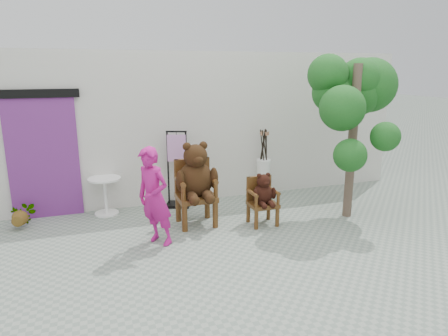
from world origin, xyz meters
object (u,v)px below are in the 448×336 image
object	(u,v)px
person	(155,197)
tree	(352,93)
stool_bucket	(264,168)
cafe_table	(105,192)
chair_big	(196,179)
chair_small	(263,195)
display_stand	(178,178)

from	to	relation	value
person	tree	world-z (taller)	tree
stool_bucket	person	bearing A→B (deg)	-146.66
cafe_table	stool_bucket	xyz separation A→B (m)	(3.22, -0.00, 0.20)
chair_big	stool_bucket	distance (m)	2.04
chair_big	cafe_table	bearing A→B (deg)	144.87
cafe_table	stool_bucket	world-z (taller)	stool_bucket
tree	chair_small	bearing A→B (deg)	-177.26
person	cafe_table	size ratio (longest dim) A/B	2.22
chair_big	stool_bucket	world-z (taller)	chair_big
chair_small	stool_bucket	world-z (taller)	stool_bucket
chair_big	chair_small	bearing A→B (deg)	-18.45
display_stand	cafe_table	bearing A→B (deg)	-159.49
cafe_table	tree	world-z (taller)	tree
chair_big	chair_small	world-z (taller)	chair_big
display_stand	tree	xyz separation A→B (m)	(2.94, -1.32, 1.65)
chair_big	person	bearing A→B (deg)	-141.38
tree	chair_big	bearing A→B (deg)	174.30
chair_big	display_stand	size ratio (longest dim) A/B	0.97
person	tree	distance (m)	3.95
chair_small	display_stand	xyz separation A→B (m)	(-1.20, 1.40, 0.05)
display_stand	chair_small	bearing A→B (deg)	-28.84
tree	cafe_table	bearing A→B (deg)	162.98
stool_bucket	tree	size ratio (longest dim) A/B	0.50
person	stool_bucket	bearing A→B (deg)	84.51
chair_big	person	distance (m)	1.05
chair_small	tree	xyz separation A→B (m)	(1.74, 0.08, 1.70)
chair_small	person	distance (m)	1.95
person	cafe_table	xyz separation A→B (m)	(-0.66, 1.69, -0.34)
chair_small	cafe_table	distance (m)	2.93
person	tree	xyz separation A→B (m)	(3.66, 0.37, 1.46)
chair_small	person	xyz separation A→B (m)	(-1.92, -0.28, 0.24)
person	tree	size ratio (longest dim) A/B	0.54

